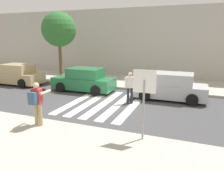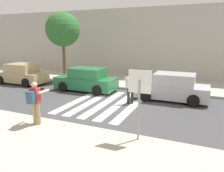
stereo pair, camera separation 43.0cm
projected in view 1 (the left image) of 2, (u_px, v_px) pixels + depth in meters
name	position (u px, v px, depth m)	size (l,w,h in m)	color
ground_plane	(103.00, 104.00, 11.83)	(120.00, 120.00, 0.00)	#424244
sidewalk_near	(16.00, 163.00, 6.18)	(60.00, 6.00, 0.14)	#B2AD9E
sidewalk_far	(133.00, 82.00, 17.27)	(60.00, 4.80, 0.14)	#B2AD9E
building_facade_far	(147.00, 43.00, 20.62)	(56.00, 4.00, 6.01)	#ADA89E
crosswalk_stripe_0	(79.00, 100.00, 12.58)	(0.44, 5.20, 0.01)	silver
crosswalk_stripe_1	(91.00, 101.00, 12.30)	(0.44, 5.20, 0.01)	silver
crosswalk_stripe_2	(104.00, 103.00, 12.01)	(0.44, 5.20, 0.01)	silver
crosswalk_stripe_3	(118.00, 105.00, 11.73)	(0.44, 5.20, 0.01)	silver
crosswalk_stripe_4	(132.00, 106.00, 11.45)	(0.44, 5.20, 0.01)	silver
stop_sign	(144.00, 90.00, 7.14)	(0.76, 0.08, 2.40)	gray
photographer_with_backpack	(37.00, 100.00, 8.45)	(0.59, 0.85, 1.72)	tan
pedestrian_crossing	(130.00, 86.00, 11.77)	(0.56, 0.34, 1.72)	#232328
parked_car_tan	(17.00, 75.00, 16.64)	(4.10, 1.92, 1.55)	tan
parked_car_green	(84.00, 80.00, 14.60)	(4.10, 1.92, 1.55)	#236B3D
parked_car_silver	(170.00, 87.00, 12.61)	(4.10, 1.92, 1.55)	#B7BABF
street_tree_west	(59.00, 30.00, 17.01)	(2.69, 2.69, 5.34)	brown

